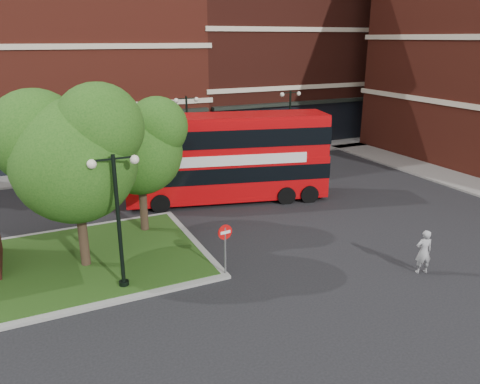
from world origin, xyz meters
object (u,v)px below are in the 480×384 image
woman (424,252)px  bus (227,152)px  car_white (282,150)px  car_silver (174,161)px

woman → bus: bearing=-57.4°
woman → car_white: (4.23, 18.00, -0.26)m
woman → car_silver: 18.48m
car_silver → car_white: size_ratio=1.06×
woman → car_silver: bearing=-61.0°
woman → car_silver: size_ratio=0.44×
woman → car_white: bearing=-87.3°
bus → woman: (3.32, -11.05, -1.86)m
woman → car_silver: (-4.18, 18.00, -0.20)m
woman → car_white: woman is taller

